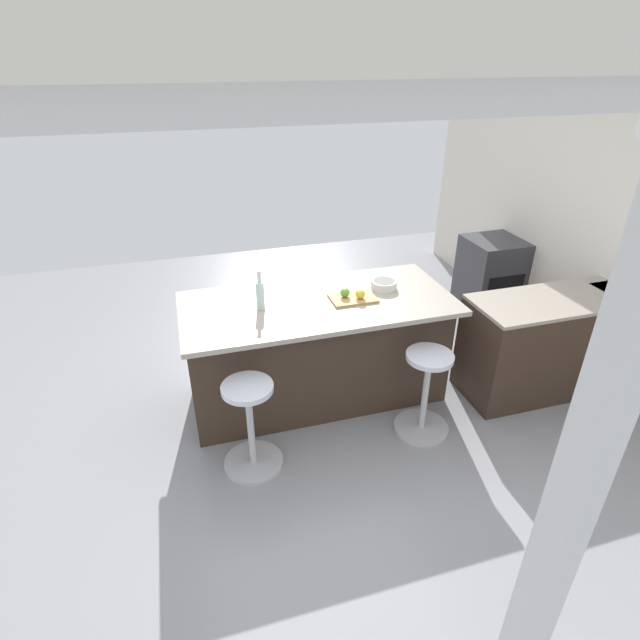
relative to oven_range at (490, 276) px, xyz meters
name	(u,v)px	position (x,y,z in m)	size (l,w,h in m)	color
ground_plane	(322,399)	(2.35, 1.12, -0.43)	(7.67, 7.67, 0.00)	gray
interior_partition_left	(618,212)	(-0.35, 1.12, 1.03)	(0.15, 5.90, 2.93)	silver
sink_cabinet	(585,337)	(0.00, 1.48, 0.02)	(2.26, 0.60, 1.17)	#38281E
oven_range	(490,276)	(0.00, 0.00, 0.00)	(0.60, 0.61, 0.86)	#38383D
kitchen_island	(317,349)	(2.38, 1.04, 0.05)	(2.17, 1.00, 0.95)	#38281E
stool_by_window	(425,395)	(1.69, 1.72, -0.09)	(0.44, 0.44, 0.72)	#B7B7BC
stool_middle	(251,429)	(3.06, 1.72, -0.09)	(0.44, 0.44, 0.72)	#B7B7BC
cutting_board	(353,298)	(2.10, 1.13, 0.53)	(0.36, 0.24, 0.02)	tan
apple_yellow	(360,294)	(2.05, 1.16, 0.58)	(0.08, 0.08, 0.08)	gold
apple_green	(345,293)	(2.16, 1.10, 0.58)	(0.08, 0.08, 0.08)	#609E2D
water_bottle	(260,294)	(2.83, 1.08, 0.65)	(0.06, 0.06, 0.31)	silver
fruit_bowl	(384,284)	(1.78, 1.00, 0.56)	(0.22, 0.22, 0.07)	silver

